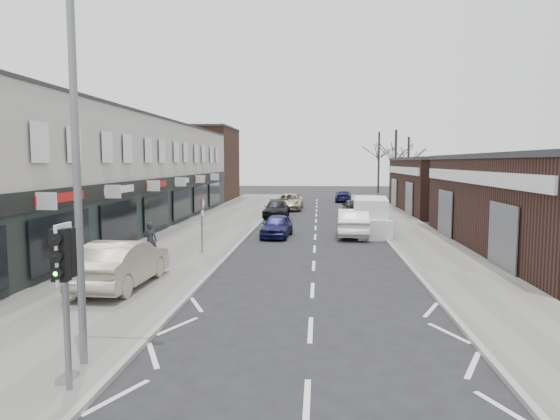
% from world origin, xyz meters
% --- Properties ---
extents(ground, '(160.00, 160.00, 0.00)m').
position_xyz_m(ground, '(0.00, 0.00, 0.00)').
color(ground, black).
rests_on(ground, ground).
extents(pavement_left, '(5.50, 64.00, 0.12)m').
position_xyz_m(pavement_left, '(-6.75, 22.00, 0.06)').
color(pavement_left, slate).
rests_on(pavement_left, ground).
extents(pavement_right, '(3.50, 64.00, 0.12)m').
position_xyz_m(pavement_right, '(5.75, 22.00, 0.06)').
color(pavement_right, slate).
rests_on(pavement_right, ground).
extents(shop_terrace_left, '(8.00, 41.00, 7.10)m').
position_xyz_m(shop_terrace_left, '(-13.50, 19.50, 3.55)').
color(shop_terrace_left, beige).
rests_on(shop_terrace_left, ground).
extents(brick_block_far, '(8.00, 10.00, 8.00)m').
position_xyz_m(brick_block_far, '(-13.50, 45.00, 4.00)').
color(brick_block_far, '#43251D').
rests_on(brick_block_far, ground).
extents(right_unit_far, '(10.00, 16.00, 4.50)m').
position_xyz_m(right_unit_far, '(12.50, 34.00, 2.25)').
color(right_unit_far, '#341E18').
rests_on(right_unit_far, ground).
extents(tree_far_a, '(3.60, 3.60, 8.00)m').
position_xyz_m(tree_far_a, '(9.00, 48.00, 0.00)').
color(tree_far_a, '#382D26').
rests_on(tree_far_a, ground).
extents(tree_far_b, '(3.60, 3.60, 7.50)m').
position_xyz_m(tree_far_b, '(11.50, 54.00, 0.00)').
color(tree_far_b, '#382D26').
rests_on(tree_far_b, ground).
extents(tree_far_c, '(3.60, 3.60, 8.50)m').
position_xyz_m(tree_far_c, '(8.50, 60.00, 0.00)').
color(tree_far_c, '#382D26').
rests_on(tree_far_c, ground).
extents(traffic_light, '(0.28, 0.60, 3.10)m').
position_xyz_m(traffic_light, '(-4.40, -2.02, 2.41)').
color(traffic_light, slate).
rests_on(traffic_light, pavement_left).
extents(street_lamp, '(2.23, 0.22, 8.00)m').
position_xyz_m(street_lamp, '(-4.53, -0.80, 4.62)').
color(street_lamp, slate).
rests_on(street_lamp, pavement_left).
extents(warning_sign, '(0.12, 0.80, 2.70)m').
position_xyz_m(warning_sign, '(-5.16, 12.00, 2.20)').
color(warning_sign, slate).
rests_on(warning_sign, pavement_left).
extents(white_van, '(2.36, 5.67, 2.15)m').
position_xyz_m(white_van, '(3.34, 19.67, 1.02)').
color(white_van, silver).
rests_on(white_van, ground).
extents(sedan_on_pavement, '(1.84, 4.88, 1.59)m').
position_xyz_m(sedan_on_pavement, '(-6.43, 5.56, 0.92)').
color(sedan_on_pavement, '#A09680').
rests_on(sedan_on_pavement, pavement_left).
extents(pedestrian, '(0.61, 0.42, 1.64)m').
position_xyz_m(pedestrian, '(-7.07, 10.26, 0.94)').
color(pedestrian, black).
rests_on(pedestrian, pavement_left).
extents(parked_car_left_a, '(1.84, 3.92, 1.30)m').
position_xyz_m(parked_car_left_a, '(-2.20, 17.85, 0.65)').
color(parked_car_left_a, '#161746').
rests_on(parked_car_left_a, ground).
extents(parked_car_left_b, '(1.93, 4.59, 1.32)m').
position_xyz_m(parked_car_left_b, '(-3.07, 27.91, 0.66)').
color(parked_car_left_b, black).
rests_on(parked_car_left_b, ground).
extents(parked_car_left_c, '(2.48, 5.22, 1.44)m').
position_xyz_m(parked_car_left_c, '(-2.49, 34.41, 0.72)').
color(parked_car_left_c, '#BFB699').
rests_on(parked_car_left_c, ground).
extents(parked_car_right_a, '(1.94, 4.97, 1.61)m').
position_xyz_m(parked_car_right_a, '(2.20, 18.50, 0.81)').
color(parked_car_right_a, silver).
rests_on(parked_car_right_a, ground).
extents(parked_car_right_b, '(1.90, 4.42, 1.49)m').
position_xyz_m(parked_car_right_b, '(2.91, 28.55, 0.74)').
color(parked_car_right_b, black).
rests_on(parked_car_right_b, ground).
extents(parked_car_right_c, '(2.03, 4.35, 1.23)m').
position_xyz_m(parked_car_right_c, '(2.88, 43.90, 0.61)').
color(parked_car_right_c, '#13143D').
rests_on(parked_car_right_c, ground).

